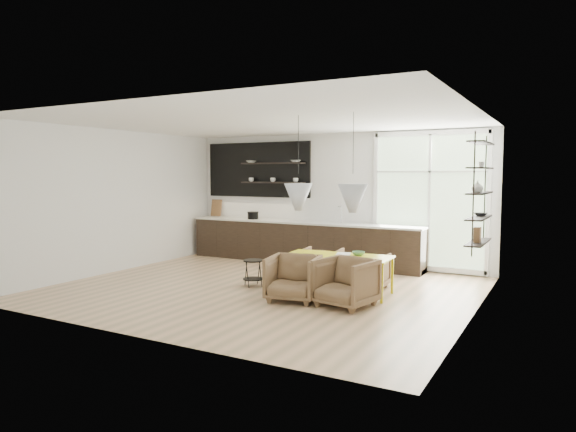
% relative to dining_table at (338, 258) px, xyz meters
% --- Properties ---
extents(room, '(7.02, 6.01, 2.91)m').
position_rel_dining_table_xyz_m(room, '(-0.69, 0.77, 0.86)').
color(room, '#DAAF85').
rests_on(room, ground).
extents(kitchen_run, '(5.54, 0.69, 2.75)m').
position_rel_dining_table_xyz_m(kitchen_run, '(-1.96, 2.37, -0.00)').
color(kitchen_run, black).
rests_on(kitchen_run, ground).
extents(right_shelving, '(0.26, 1.22, 1.90)m').
position_rel_dining_table_xyz_m(right_shelving, '(2.09, 0.85, 1.05)').
color(right_shelving, black).
rests_on(right_shelving, ground).
extents(dining_table, '(1.82, 0.93, 0.64)m').
position_rel_dining_table_xyz_m(dining_table, '(0.00, 0.00, 0.00)').
color(dining_table, '#CBC405').
rests_on(dining_table, ground).
extents(armchair_back_left, '(0.78, 0.80, 0.65)m').
position_rel_dining_table_xyz_m(armchair_back_left, '(-0.59, 0.63, -0.28)').
color(armchair_back_left, brown).
rests_on(armchair_back_left, ground).
extents(armchair_back_right, '(0.70, 0.72, 0.62)m').
position_rel_dining_table_xyz_m(armchair_back_right, '(0.32, 0.59, -0.29)').
color(armchair_back_right, brown).
rests_on(armchair_back_right, ground).
extents(armchair_front_left, '(0.91, 0.93, 0.72)m').
position_rel_dining_table_xyz_m(armchair_front_left, '(-0.43, -0.78, -0.24)').
color(armchair_front_left, brown).
rests_on(armchair_front_left, ground).
extents(armchair_front_right, '(0.93, 0.95, 0.74)m').
position_rel_dining_table_xyz_m(armchair_front_right, '(0.44, -0.72, -0.23)').
color(armchair_front_right, brown).
rests_on(armchair_front_right, ground).
extents(wire_stool, '(0.38, 0.38, 0.47)m').
position_rel_dining_table_xyz_m(wire_stool, '(-1.54, -0.21, -0.29)').
color(wire_stool, black).
rests_on(wire_stool, ground).
extents(table_book, '(0.32, 0.37, 0.03)m').
position_rel_dining_table_xyz_m(table_book, '(-0.04, 0.03, 0.06)').
color(table_book, white).
rests_on(table_book, dining_table).
extents(table_bowl, '(0.26, 0.26, 0.07)m').
position_rel_dining_table_xyz_m(table_bowl, '(0.30, 0.18, 0.08)').
color(table_bowl, '#558960').
rests_on(table_bowl, dining_table).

